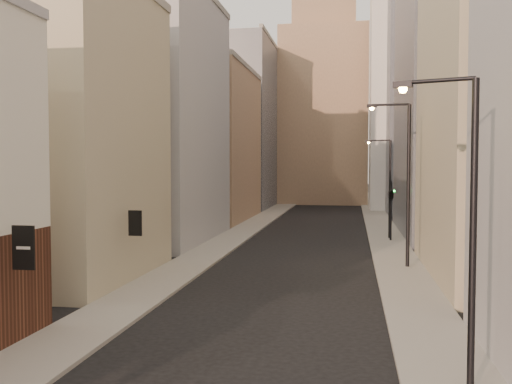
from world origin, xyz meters
name	(u,v)px	position (x,y,z in m)	size (l,w,h in m)	color
sidewalk_left	(254,224)	(-6.50, 55.00, 0.07)	(3.00, 140.00, 0.15)	gray
sidewalk_right	(381,227)	(6.50, 55.00, 0.07)	(3.00, 140.00, 0.15)	gray
left_bldg_beige	(67,135)	(-12.00, 26.00, 8.00)	(8.00, 12.00, 16.00)	tan
left_bldg_grey	(162,121)	(-12.00, 42.00, 10.00)	(8.00, 16.00, 20.00)	#9C9DA1
left_bldg_tan	(214,146)	(-12.00, 60.00, 8.50)	(8.00, 18.00, 17.00)	#8C7057
left_bldg_wingrid	(246,126)	(-12.00, 80.00, 12.00)	(8.00, 20.00, 24.00)	gray
right_bldg_beige	(507,99)	(12.00, 30.00, 10.00)	(8.00, 16.00, 20.00)	tan
right_bldg_wingrid	(448,90)	(12.00, 50.00, 13.00)	(8.00, 20.00, 26.00)	gray
highrise	(461,21)	(18.00, 78.00, 25.66)	(21.00, 23.00, 51.20)	gray
clock_tower	(325,96)	(-1.00, 92.00, 17.63)	(14.00, 14.00, 44.90)	#8C7057
white_tower	(400,75)	(10.00, 78.00, 18.61)	(8.00, 8.00, 41.50)	silver
streetlamp_near	(464,216)	(6.58, 12.60, 5.00)	(2.21, 0.90, 8.75)	black
streetlamp_mid	(404,175)	(6.70, 32.16, 5.75)	(2.64, 0.28, 10.07)	black
streetlamp_far	(387,183)	(6.53, 45.77, 4.83)	(2.16, 0.80, 8.46)	black
traffic_light_right	(391,194)	(6.76, 44.33, 3.93)	(0.78, 0.78, 5.00)	black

